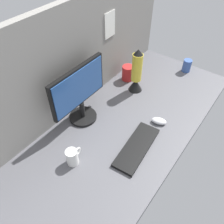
# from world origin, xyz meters

# --- Properties ---
(ground_plane) EXTENTS (1.80, 0.80, 0.03)m
(ground_plane) POSITION_xyz_m (0.00, 0.00, -0.01)
(ground_plane) COLOR #515156
(cubicle_wall_back) EXTENTS (1.80, 0.06, 0.69)m
(cubicle_wall_back) POSITION_xyz_m (0.00, 0.37, 0.35)
(cubicle_wall_back) COLOR gray
(cubicle_wall_back) RESTS_ON ground_plane
(monitor) EXTENTS (0.42, 0.18, 0.38)m
(monitor) POSITION_xyz_m (-0.12, 0.25, 0.21)
(monitor) COLOR black
(monitor) RESTS_ON ground_plane
(keyboard) EXTENTS (0.38, 0.17, 0.02)m
(keyboard) POSITION_xyz_m (-0.12, -0.17, 0.01)
(keyboard) COLOR black
(keyboard) RESTS_ON ground_plane
(mouse) EXTENTS (0.08, 0.11, 0.03)m
(mouse) POSITION_xyz_m (0.14, -0.18, 0.02)
(mouse) COLOR silver
(mouse) RESTS_ON ground_plane
(mug_ceramic_white) EXTENTS (0.10, 0.07, 0.10)m
(mug_ceramic_white) POSITION_xyz_m (-0.41, 0.06, 0.05)
(mug_ceramic_white) COLOR white
(mug_ceramic_white) RESTS_ON ground_plane
(mug_ceramic_blue) EXTENTS (0.10, 0.07, 0.10)m
(mug_ceramic_blue) POSITION_xyz_m (0.79, -0.07, 0.05)
(mug_ceramic_blue) COLOR #38569E
(mug_ceramic_blue) RESTS_ON ground_plane
(mug_red_plastic) EXTENTS (0.09, 0.09, 0.12)m
(mug_red_plastic) POSITION_xyz_m (0.41, 0.25, 0.06)
(mug_red_plastic) COLOR red
(mug_red_plastic) RESTS_ON ground_plane
(lava_lamp) EXTENTS (0.10, 0.10, 0.33)m
(lava_lamp) POSITION_xyz_m (0.34, 0.13, 0.14)
(lava_lamp) COLOR black
(lava_lamp) RESTS_ON ground_plane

